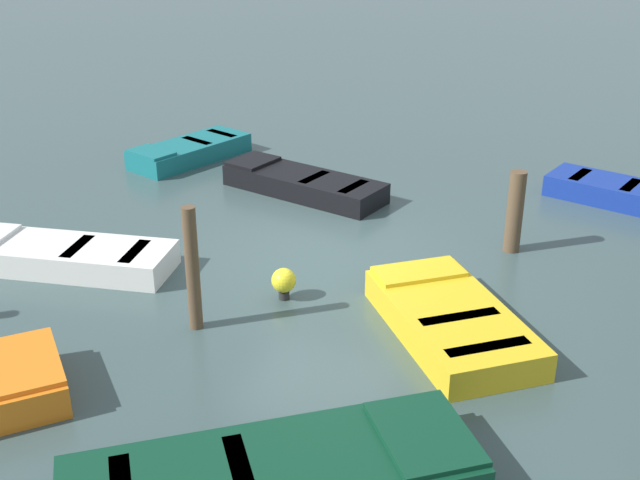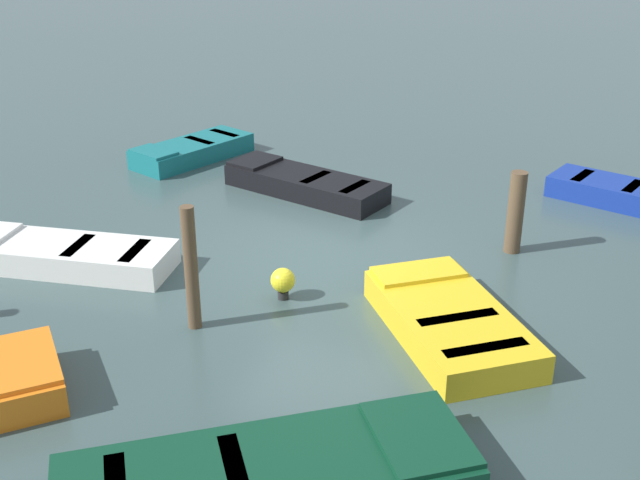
{
  "view_description": "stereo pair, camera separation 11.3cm",
  "coord_description": "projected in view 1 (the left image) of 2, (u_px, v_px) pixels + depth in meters",
  "views": [
    {
      "loc": [
        10.84,
        3.9,
        5.5
      ],
      "look_at": [
        0.0,
        0.0,
        0.35
      ],
      "focal_mm": 44.44,
      "sensor_mm": 36.0,
      "label": 1
    },
    {
      "loc": [
        10.8,
        4.01,
        5.5
      ],
      "look_at": [
        0.0,
        0.0,
        0.35
      ],
      "focal_mm": 44.44,
      "sensor_mm": 36.0,
      "label": 2
    }
  ],
  "objects": [
    {
      "name": "rowboat_black",
      "position": [
        303.0,
        183.0,
        15.44
      ],
      "size": [
        1.9,
        3.45,
        0.46
      ],
      "rotation": [
        0.0,
        0.0,
        4.44
      ],
      "color": "black",
      "rests_on": "ground_plane"
    },
    {
      "name": "mooring_piling_mid_left",
      "position": [
        192.0,
        269.0,
        10.46
      ],
      "size": [
        0.19,
        0.19,
        1.76
      ],
      "primitive_type": "cylinder",
      "color": "brown",
      "rests_on": "ground_plane"
    },
    {
      "name": "ground_plane",
      "position": [
        320.0,
        260.0,
        12.76
      ],
      "size": [
        80.0,
        80.0,
        0.0
      ],
      "primitive_type": "plane",
      "color": "#384C4C"
    },
    {
      "name": "mooring_piling_far_right",
      "position": [
        515.0,
        212.0,
        12.82
      ],
      "size": [
        0.27,
        0.27,
        1.38
      ],
      "primitive_type": "cylinder",
      "color": "brown",
      "rests_on": "ground_plane"
    },
    {
      "name": "rowboat_white",
      "position": [
        62.0,
        255.0,
        12.42
      ],
      "size": [
        1.6,
        3.58,
        0.46
      ],
      "rotation": [
        0.0,
        0.0,
        4.86
      ],
      "color": "silver",
      "rests_on": "ground_plane"
    },
    {
      "name": "rowboat_yellow",
      "position": [
        451.0,
        320.0,
        10.56
      ],
      "size": [
        3.1,
        2.82,
        0.46
      ],
      "rotation": [
        0.0,
        0.0,
        3.79
      ],
      "color": "gold",
      "rests_on": "ground_plane"
    },
    {
      "name": "rowboat_teal",
      "position": [
        189.0,
        151.0,
        17.33
      ],
      "size": [
        2.92,
        1.97,
        0.46
      ],
      "rotation": [
        0.0,
        0.0,
        5.92
      ],
      "color": "#14666B",
      "rests_on": "ground_plane"
    },
    {
      "name": "rowboat_dark_green",
      "position": [
        276.0,
        478.0,
        7.73
      ],
      "size": [
        3.49,
        4.11,
        0.46
      ],
      "rotation": [
        0.0,
        0.0,
        2.19
      ],
      "color": "#0C3823",
      "rests_on": "ground_plane"
    },
    {
      "name": "marker_buoy",
      "position": [
        284.0,
        281.0,
        11.44
      ],
      "size": [
        0.36,
        0.36,
        0.48
      ],
      "color": "#262626",
      "rests_on": "ground_plane"
    }
  ]
}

